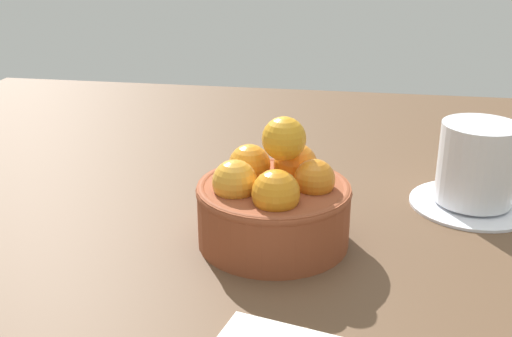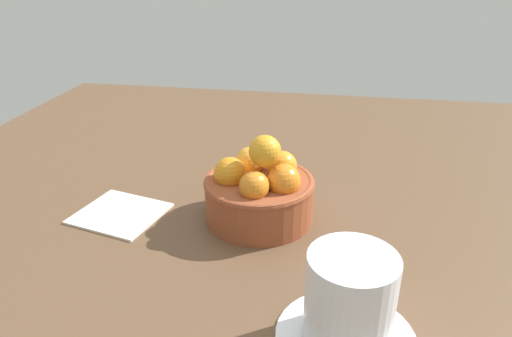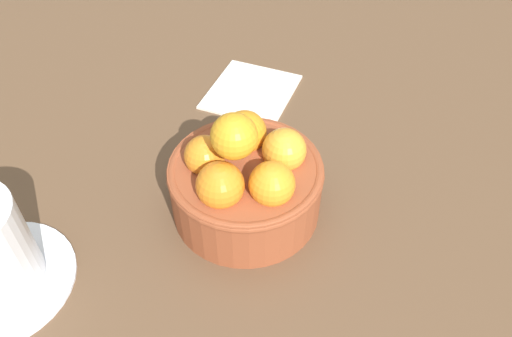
{
  "view_description": "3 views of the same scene",
  "coord_description": "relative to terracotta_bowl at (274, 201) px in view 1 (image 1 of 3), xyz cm",
  "views": [
    {
      "loc": [
        51.71,
        6.85,
        27.95
      ],
      "look_at": [
        -0.95,
        -1.78,
        6.83
      ],
      "focal_mm": 44.18,
      "sensor_mm": 36.0,
      "label": 1
    },
    {
      "loc": [
        -8.75,
        52.39,
        32.18
      ],
      "look_at": [
        0.69,
        -1.61,
        6.37
      ],
      "focal_mm": 33.0,
      "sensor_mm": 36.0,
      "label": 2
    },
    {
      "loc": [
        -31.3,
        -5.54,
        37.43
      ],
      "look_at": [
        -1.16,
        -1.11,
        6.75
      ],
      "focal_mm": 35.54,
      "sensor_mm": 36.0,
      "label": 3
    }
  ],
  "objects": [
    {
      "name": "ground_plane",
      "position": [
        0.03,
        -0.01,
        -5.61
      ],
      "size": [
        113.52,
        118.15,
        3.05
      ],
      "primitive_type": "cube",
      "color": "brown"
    },
    {
      "name": "coffee_cup",
      "position": [
        -11.21,
        19.47,
        -0.02
      ],
      "size": [
        12.77,
        12.77,
        8.96
      ],
      "color": "white",
      "rests_on": "ground_plane"
    },
    {
      "name": "terracotta_bowl",
      "position": [
        0.0,
        0.0,
        0.0
      ],
      "size": [
        14.13,
        14.13,
        11.88
      ],
      "color": "brown",
      "rests_on": "ground_plane"
    }
  ]
}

